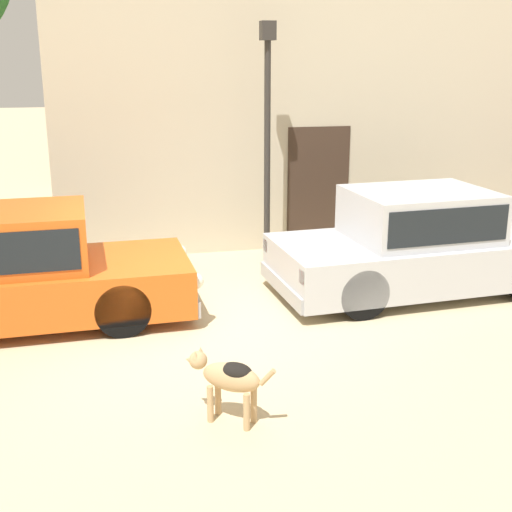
{
  "coord_description": "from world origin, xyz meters",
  "views": [
    {
      "loc": [
        -1.01,
        -7.54,
        3.25
      ],
      "look_at": [
        0.74,
        0.2,
        0.9
      ],
      "focal_mm": 47.56,
      "sensor_mm": 36.0,
      "label": 1
    }
  ],
  "objects_px": {
    "parked_sedan_second": "(419,242)",
    "street_lamp": "(267,112)",
    "parked_sedan_nearest": "(6,269)",
    "stray_dog_spotted": "(228,377)"
  },
  "relations": [
    {
      "from": "parked_sedan_second",
      "to": "street_lamp",
      "type": "xyz_separation_m",
      "value": [
        -1.77,
        1.9,
        1.69
      ]
    },
    {
      "from": "parked_sedan_nearest",
      "to": "parked_sedan_second",
      "type": "relative_size",
      "value": 1.07
    },
    {
      "from": "parked_sedan_nearest",
      "to": "street_lamp",
      "type": "bearing_deg",
      "value": 25.31
    },
    {
      "from": "parked_sedan_nearest",
      "to": "parked_sedan_second",
      "type": "bearing_deg",
      "value": -1.3
    },
    {
      "from": "parked_sedan_nearest",
      "to": "street_lamp",
      "type": "distance_m",
      "value": 4.59
    },
    {
      "from": "parked_sedan_second",
      "to": "street_lamp",
      "type": "relative_size",
      "value": 1.16
    },
    {
      "from": "parked_sedan_second",
      "to": "street_lamp",
      "type": "height_order",
      "value": "street_lamp"
    },
    {
      "from": "stray_dog_spotted",
      "to": "street_lamp",
      "type": "bearing_deg",
      "value": -70.76
    },
    {
      "from": "parked_sedan_second",
      "to": "stray_dog_spotted",
      "type": "xyz_separation_m",
      "value": [
        -3.31,
        -3.01,
        -0.27
      ]
    },
    {
      "from": "parked_sedan_second",
      "to": "stray_dog_spotted",
      "type": "relative_size",
      "value": 5.66
    }
  ]
}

